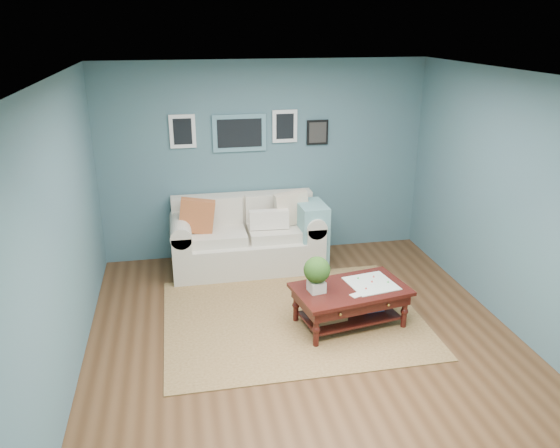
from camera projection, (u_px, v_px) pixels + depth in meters
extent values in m
plane|color=brown|center=(306.00, 343.00, 5.70)|extent=(5.00, 5.00, 0.00)
plane|color=white|center=(311.00, 77.00, 4.76)|extent=(5.00, 5.00, 0.00)
cube|color=slate|center=(265.00, 161.00, 7.53)|extent=(4.50, 0.02, 2.70)
cube|color=slate|center=(420.00, 379.00, 2.93)|extent=(4.50, 0.02, 2.70)
cube|color=slate|center=(62.00, 239.00, 4.83)|extent=(0.02, 5.00, 2.70)
cube|color=slate|center=(520.00, 207.00, 5.64)|extent=(0.02, 5.00, 2.70)
cube|color=#5A8A97|center=(239.00, 133.00, 7.30)|extent=(0.72, 0.03, 0.50)
cube|color=black|center=(240.00, 133.00, 7.29)|extent=(0.60, 0.01, 0.38)
cube|color=white|center=(183.00, 131.00, 7.15)|extent=(0.34, 0.03, 0.44)
cube|color=white|center=(285.00, 126.00, 7.39)|extent=(0.34, 0.03, 0.44)
cube|color=black|center=(317.00, 132.00, 7.51)|extent=(0.30, 0.03, 0.34)
cube|color=brown|center=(293.00, 317.00, 6.18)|extent=(2.86, 2.29, 0.01)
cube|color=beige|center=(247.00, 252.00, 7.39)|extent=(1.48, 0.92, 0.44)
cube|color=beige|center=(243.00, 211.00, 7.55)|extent=(1.93, 0.23, 0.50)
cube|color=beige|center=(182.00, 250.00, 7.20)|extent=(0.25, 0.92, 0.64)
cube|color=beige|center=(309.00, 240.00, 7.51)|extent=(0.25, 0.92, 0.64)
cylinder|color=beige|center=(180.00, 227.00, 7.09)|extent=(0.27, 0.92, 0.27)
cylinder|color=beige|center=(309.00, 218.00, 7.40)|extent=(0.27, 0.92, 0.27)
cube|color=beige|center=(217.00, 236.00, 7.16)|extent=(0.75, 0.58, 0.14)
cube|color=beige|center=(276.00, 232.00, 7.31)|extent=(0.75, 0.58, 0.14)
cube|color=beige|center=(215.00, 211.00, 7.34)|extent=(0.75, 0.12, 0.37)
cube|color=beige|center=(272.00, 207.00, 7.49)|extent=(0.75, 0.12, 0.37)
cube|color=#D34B2B|center=(197.00, 216.00, 7.03)|extent=(0.50, 0.18, 0.49)
cube|color=beige|center=(292.00, 208.00, 7.32)|extent=(0.49, 0.19, 0.48)
cube|color=silver|center=(269.00, 219.00, 7.18)|extent=(0.52, 0.12, 0.25)
cube|color=#77ACAF|center=(311.00, 233.00, 7.34)|extent=(0.35, 0.57, 0.83)
cube|color=black|center=(351.00, 289.00, 5.90)|extent=(1.31, 0.90, 0.04)
cube|color=black|center=(350.00, 296.00, 5.93)|extent=(1.22, 0.81, 0.12)
cube|color=black|center=(349.00, 315.00, 6.01)|extent=(1.10, 0.69, 0.03)
sphere|color=gold|center=(340.00, 315.00, 5.55)|extent=(0.03, 0.03, 0.03)
sphere|color=gold|center=(389.00, 305.00, 5.74)|extent=(0.03, 0.03, 0.03)
cylinder|color=black|center=(316.00, 329.00, 5.57)|extent=(0.06, 0.06, 0.41)
cylinder|color=black|center=(404.00, 311.00, 5.92)|extent=(0.06, 0.06, 0.41)
cylinder|color=black|center=(296.00, 305.00, 6.04)|extent=(0.06, 0.06, 0.41)
cylinder|color=black|center=(379.00, 289.00, 6.39)|extent=(0.06, 0.06, 0.41)
cube|color=silver|center=(316.00, 286.00, 5.79)|extent=(0.19, 0.19, 0.12)
sphere|color=#2A5216|center=(317.00, 270.00, 5.72)|extent=(0.28, 0.28, 0.28)
cube|color=white|center=(371.00, 283.00, 5.98)|extent=(0.56, 0.56, 0.01)
cube|color=#9F6B46|center=(329.00, 310.00, 5.89)|extent=(0.38, 0.30, 0.20)
cube|color=navy|center=(371.00, 304.00, 6.10)|extent=(0.27, 0.22, 0.11)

